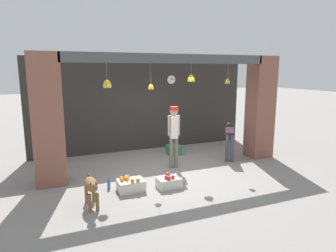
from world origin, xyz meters
name	(u,v)px	position (x,y,z in m)	size (l,w,h in m)	color
ground_plane	(173,171)	(0.00, 0.00, 0.00)	(60.00, 60.00, 0.00)	gray
shop_back_wall	(144,104)	(0.00, 2.52, 1.55)	(7.40, 0.12, 3.09)	#2D2B28
shop_pillar_left	(47,120)	(-3.05, 0.30, 1.55)	(0.70, 0.60, 3.09)	brown
shop_pillar_right	(260,107)	(3.05, 0.30, 1.55)	(0.70, 0.60, 3.09)	brown
storefront_awning	(171,60)	(-0.02, 0.12, 2.94)	(5.50, 0.29, 0.91)	#4C4C51
dog	(91,186)	(-2.35, -1.34, 0.43)	(0.24, 0.87, 0.64)	brown
shopkeeper	(174,132)	(0.13, 0.27, 1.02)	(0.34, 0.29, 1.71)	#6B665B
worker_stooping	(229,137)	(1.97, 0.31, 0.71)	(0.54, 0.76, 1.07)	#424247
fruit_crate_oranges	(131,185)	(-1.42, -0.85, 0.14)	(0.59, 0.43, 0.34)	silver
fruit_crate_apples	(169,182)	(-0.55, -0.99, 0.13)	(0.54, 0.39, 0.32)	silver
produce_box_green	(174,150)	(0.67, 1.47, 0.15)	(0.41, 0.41, 0.30)	#387A42
water_bottle	(109,184)	(-1.85, -0.54, 0.11)	(0.07, 0.07, 0.23)	#2D60AD
wall_clock	(171,80)	(0.98, 2.44, 2.35)	(0.31, 0.03, 0.31)	black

